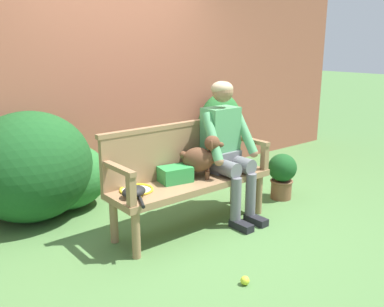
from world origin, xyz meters
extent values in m
plane|color=#4C753D|center=(0.00, 0.00, 0.00)|extent=(40.00, 40.00, 0.00)
cube|color=#9E5642|center=(0.00, 1.54, 1.36)|extent=(8.00, 0.30, 2.71)
ellipsoid|color=#286B2D|center=(1.48, 1.21, 0.51)|extent=(0.73, 0.46, 1.03)
ellipsoid|color=#286B2D|center=(-0.69, 1.19, 0.34)|extent=(0.84, 0.78, 0.68)
ellipsoid|color=#194C1E|center=(-1.08, 1.12, 0.53)|extent=(1.18, 1.07, 1.06)
cube|color=#93704C|center=(0.00, 0.00, 0.43)|extent=(1.60, 0.48, 0.06)
cylinder|color=#93704C|center=(-0.72, -0.18, 0.20)|extent=(0.07, 0.07, 0.40)
cylinder|color=#93704C|center=(0.72, -0.18, 0.20)|extent=(0.07, 0.07, 0.40)
cylinder|color=#93704C|center=(-0.72, 0.18, 0.20)|extent=(0.07, 0.07, 0.40)
cylinder|color=#93704C|center=(0.72, 0.18, 0.20)|extent=(0.07, 0.07, 0.40)
cube|color=#93704C|center=(0.00, 0.21, 0.69)|extent=(1.60, 0.05, 0.46)
cube|color=#93704C|center=(0.00, 0.21, 0.94)|extent=(1.64, 0.06, 0.04)
cube|color=#93704C|center=(-0.76, -0.20, 0.58)|extent=(0.06, 0.06, 0.24)
cube|color=#93704C|center=(-0.76, 0.00, 0.72)|extent=(0.06, 0.48, 0.04)
cube|color=#93704C|center=(0.76, -0.20, 0.58)|extent=(0.06, 0.06, 0.24)
cube|color=#93704C|center=(0.76, 0.00, 0.72)|extent=(0.06, 0.48, 0.04)
cube|color=black|center=(0.31, -0.34, 0.04)|extent=(0.10, 0.24, 0.07)
cylinder|color=slate|center=(0.31, -0.26, 0.28)|extent=(0.10, 0.10, 0.41)
cylinder|color=slate|center=(0.31, -0.10, 0.54)|extent=(0.15, 0.31, 0.15)
cube|color=black|center=(0.51, -0.34, 0.04)|extent=(0.10, 0.24, 0.07)
cylinder|color=slate|center=(0.51, -0.26, 0.28)|extent=(0.10, 0.10, 0.41)
cylinder|color=slate|center=(0.51, -0.10, 0.54)|extent=(0.15, 0.31, 0.15)
cube|color=slate|center=(0.41, 0.05, 0.56)|extent=(0.32, 0.24, 0.20)
cube|color=#519960|center=(0.41, 0.07, 0.82)|extent=(0.34, 0.22, 0.52)
cylinder|color=#519960|center=(0.20, -0.04, 0.84)|extent=(0.14, 0.32, 0.45)
sphere|color=#936B4C|center=(0.18, -0.16, 0.64)|extent=(0.09, 0.09, 0.09)
cylinder|color=#519960|center=(0.62, -0.04, 0.84)|extent=(0.14, 0.32, 0.45)
sphere|color=#936B4C|center=(0.64, -0.16, 0.64)|extent=(0.09, 0.09, 0.09)
sphere|color=#936B4C|center=(0.41, 0.05, 1.23)|extent=(0.20, 0.20, 0.20)
ellipsoid|color=tan|center=(0.41, 0.06, 1.26)|extent=(0.21, 0.21, 0.14)
cylinder|color=brown|center=(0.11, -0.08, 0.50)|extent=(0.04, 0.04, 0.08)
cylinder|color=brown|center=(0.18, 0.00, 0.50)|extent=(0.04, 0.04, 0.08)
cylinder|color=brown|center=(-0.02, 0.03, 0.50)|extent=(0.04, 0.04, 0.08)
cylinder|color=brown|center=(0.05, 0.11, 0.50)|extent=(0.04, 0.04, 0.08)
ellipsoid|color=brown|center=(0.08, 0.02, 0.64)|extent=(0.34, 0.33, 0.23)
sphere|color=brown|center=(0.16, -0.05, 0.66)|extent=(0.13, 0.13, 0.13)
sphere|color=brown|center=(0.18, -0.07, 0.79)|extent=(0.14, 0.14, 0.14)
ellipsoid|color=brown|center=(0.23, -0.11, 0.78)|extent=(0.10, 0.10, 0.05)
ellipsoid|color=brown|center=(0.13, -0.11, 0.78)|extent=(0.05, 0.05, 0.11)
ellipsoid|color=brown|center=(0.21, -0.02, 0.78)|extent=(0.05, 0.05, 0.11)
sphere|color=brown|center=(-0.02, 0.10, 0.68)|extent=(0.07, 0.07, 0.07)
torus|color=yellow|center=(-0.55, 0.08, 0.47)|extent=(0.38, 0.38, 0.02)
cylinder|color=silver|center=(-0.55, 0.08, 0.47)|extent=(0.25, 0.25, 0.00)
cube|color=yellow|center=(-0.62, -0.07, 0.48)|extent=(0.06, 0.08, 0.02)
cylinder|color=black|center=(-0.68, -0.20, 0.48)|extent=(0.12, 0.21, 0.03)
ellipsoid|color=black|center=(-0.64, -0.04, 0.51)|extent=(0.26, 0.23, 0.09)
cube|color=#2D8E42|center=(-0.15, 0.06, 0.53)|extent=(0.31, 0.25, 0.14)
sphere|color=#CCDB33|center=(-0.33, -1.00, 0.03)|extent=(0.07, 0.07, 0.07)
cylinder|color=brown|center=(1.24, -0.05, 0.10)|extent=(0.23, 0.23, 0.20)
torus|color=brown|center=(1.24, -0.05, 0.20)|extent=(0.25, 0.25, 0.02)
ellipsoid|color=#194C1E|center=(1.24, -0.05, 0.35)|extent=(0.31, 0.31, 0.31)
camera|label=1|loc=(-2.32, -2.83, 1.69)|focal=39.38mm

